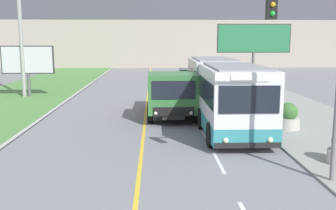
{
  "coord_description": "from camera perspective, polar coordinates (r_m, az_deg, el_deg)",
  "views": [
    {
      "loc": [
        0.51,
        -5.37,
        4.29
      ],
      "look_at": [
        1.1,
        11.64,
        1.4
      ],
      "focal_mm": 42.0,
      "sensor_mm": 36.0,
      "label": 1
    }
  ],
  "objects": [
    {
      "name": "billboard_small",
      "position": [
        30.88,
        -19.7,
        6.01
      ],
      "size": [
        3.83,
        0.24,
        3.77
      ],
      "color": "#59595B",
      "rests_on": "ground_plane"
    },
    {
      "name": "apartment_block_background",
      "position": [
        62.18,
        -2.53,
        14.9
      ],
      "size": [
        80.0,
        8.04,
        19.97
      ],
      "color": "#A89E8E",
      "rests_on": "ground_plane"
    },
    {
      "name": "planter_round_far",
      "position": [
        29.28,
        10.61,
        2.25
      ],
      "size": [
        1.13,
        1.13,
        1.22
      ],
      "color": "#B7B2A8",
      "rests_on": "sidewalk_right"
    },
    {
      "name": "planter_round_second",
      "position": [
        19.32,
        17.04,
        -1.72
      ],
      "size": [
        1.09,
        1.09,
        1.25
      ],
      "color": "#B7B2A8",
      "rests_on": "sidewalk_right"
    },
    {
      "name": "city_bus",
      "position": [
        20.19,
        7.87,
        1.9
      ],
      "size": [
        2.7,
        11.59,
        3.16
      ],
      "color": "silver",
      "rests_on": "ground_plane"
    },
    {
      "name": "dump_truck",
      "position": [
        21.05,
        0.54,
        1.45
      ],
      "size": [
        2.58,
        6.37,
        2.52
      ],
      "color": "black",
      "rests_on": "ground_plane"
    },
    {
      "name": "billboard_large",
      "position": [
        35.87,
        12.35,
        9.23
      ],
      "size": [
        6.49,
        0.24,
        5.56
      ],
      "color": "#59595B",
      "rests_on": "ground_plane"
    },
    {
      "name": "car_distant",
      "position": [
        37.39,
        2.87,
        4.1
      ],
      "size": [
        1.8,
        4.3,
        1.45
      ],
      "color": "black",
      "rests_on": "ground_plane"
    },
    {
      "name": "planter_round_third",
      "position": [
        24.24,
        13.12,
        0.66
      ],
      "size": [
        1.1,
        1.1,
        1.22
      ],
      "color": "#B7B2A8",
      "rests_on": "sidewalk_right"
    },
    {
      "name": "traffic_light_mast",
      "position": [
        12.05,
        21.05,
        6.76
      ],
      "size": [
        2.28,
        0.32,
        6.01
      ],
      "color": "slate",
      "rests_on": "ground_plane"
    },
    {
      "name": "utility_pole_far",
      "position": [
        30.8,
        -20.73,
        12.11
      ],
      "size": [
        1.8,
        0.28,
        11.77
      ],
      "color": "#9E9E99",
      "rests_on": "ground_plane"
    }
  ]
}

